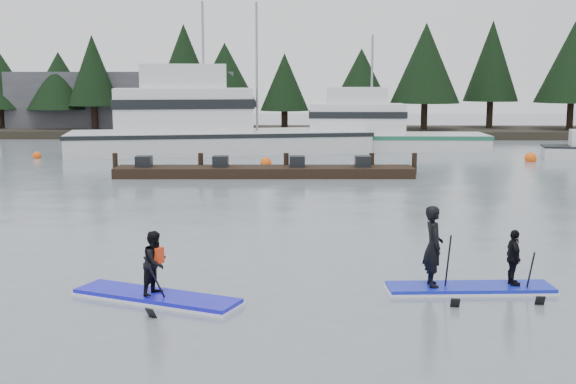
{
  "coord_description": "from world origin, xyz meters",
  "views": [
    {
      "loc": [
        0.48,
        -15.05,
        4.38
      ],
      "look_at": [
        0.0,
        6.0,
        1.1
      ],
      "focal_mm": 45.0,
      "sensor_mm": 36.0,
      "label": 1
    }
  ],
  "objects_px": {
    "fishing_boat_medium": "(375,141)",
    "floating_dock": "(264,172)",
    "fishing_boat_large": "(210,140)",
    "paddleboard_solo": "(156,279)",
    "paddleboard_duo": "(465,263)"
  },
  "relations": [
    {
      "from": "paddleboard_solo",
      "to": "paddleboard_duo",
      "type": "height_order",
      "value": "paddleboard_duo"
    },
    {
      "from": "floating_dock",
      "to": "paddleboard_duo",
      "type": "xyz_separation_m",
      "value": [
        5.18,
        -17.98,
        0.37
      ]
    },
    {
      "from": "fishing_boat_medium",
      "to": "paddleboard_solo",
      "type": "bearing_deg",
      "value": -103.04
    },
    {
      "from": "floating_dock",
      "to": "paddleboard_duo",
      "type": "height_order",
      "value": "paddleboard_duo"
    },
    {
      "from": "floating_dock",
      "to": "paddleboard_solo",
      "type": "bearing_deg",
      "value": -94.95
    },
    {
      "from": "fishing_boat_medium",
      "to": "paddleboard_solo",
      "type": "height_order",
      "value": "fishing_boat_medium"
    },
    {
      "from": "fishing_boat_large",
      "to": "paddleboard_duo",
      "type": "xyz_separation_m",
      "value": [
        9.07,
        -28.89,
        -0.17
      ]
    },
    {
      "from": "fishing_boat_large",
      "to": "fishing_boat_medium",
      "type": "xyz_separation_m",
      "value": [
        10.19,
        1.97,
        -0.21
      ]
    },
    {
      "from": "fishing_boat_medium",
      "to": "floating_dock",
      "type": "height_order",
      "value": "fishing_boat_medium"
    },
    {
      "from": "fishing_boat_large",
      "to": "paddleboard_duo",
      "type": "bearing_deg",
      "value": -83.64
    },
    {
      "from": "paddleboard_solo",
      "to": "fishing_boat_large",
      "type": "bearing_deg",
      "value": 117.87
    },
    {
      "from": "fishing_boat_medium",
      "to": "paddleboard_duo",
      "type": "relative_size",
      "value": 3.76
    },
    {
      "from": "fishing_boat_medium",
      "to": "floating_dock",
      "type": "relative_size",
      "value": 0.96
    },
    {
      "from": "fishing_boat_medium",
      "to": "fishing_boat_large",
      "type": "bearing_deg",
      "value": -168.86
    },
    {
      "from": "floating_dock",
      "to": "paddleboard_solo",
      "type": "height_order",
      "value": "paddleboard_solo"
    }
  ]
}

